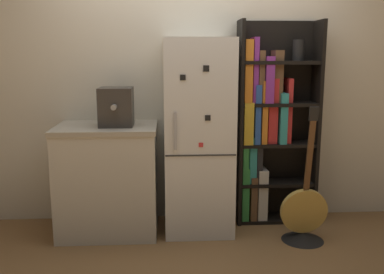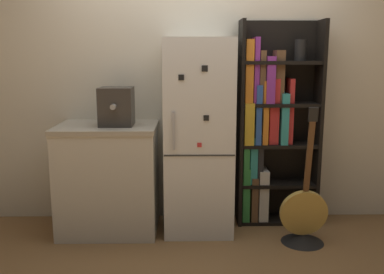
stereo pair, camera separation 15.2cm
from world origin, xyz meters
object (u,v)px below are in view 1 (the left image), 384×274
refrigerator (198,137)px  espresso_machine (116,107)px  guitar (303,221)px  bookshelf (267,126)px

refrigerator → espresso_machine: refrigerator is taller
espresso_machine → guitar: (1.53, -0.28, -0.93)m
refrigerator → guitar: 1.12m
bookshelf → guitar: (0.21, -0.49, -0.71)m
guitar → bookshelf: bearing=113.3°
espresso_machine → guitar: 1.81m
refrigerator → bookshelf: bookshelf is taller
bookshelf → guitar: bookshelf is taller
refrigerator → guitar: size_ratio=1.46×
espresso_machine → guitar: bearing=-10.2°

